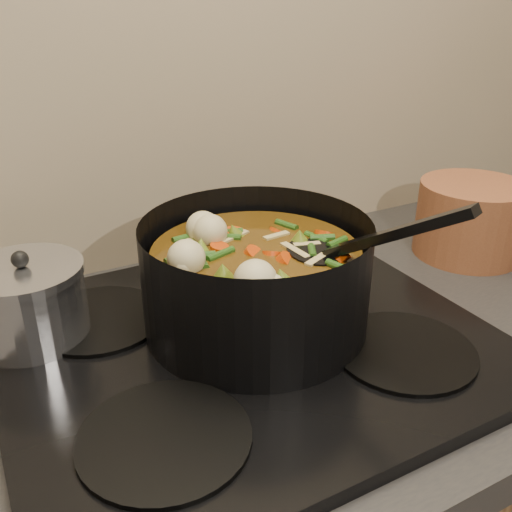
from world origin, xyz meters
TOP-DOWN VIEW (x-y plane):
  - stovetop at (0.00, 1.93)m, footprint 0.62×0.54m
  - stockpot at (0.03, 1.95)m, footprint 0.35×0.40m
  - saucepan at (-0.24, 2.06)m, footprint 0.15×0.15m
  - terracotta_crock at (0.49, 2.01)m, footprint 0.25×0.25m

SIDE VIEW (x-z plane):
  - stovetop at x=0.00m, z-range 0.91..0.93m
  - terracotta_crock at x=0.49m, z-range 0.91..1.04m
  - saucepan at x=-0.24m, z-range 0.92..1.04m
  - stockpot at x=0.03m, z-range 0.89..1.11m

